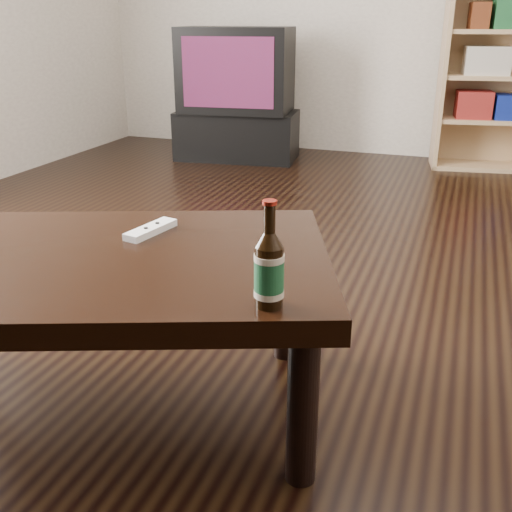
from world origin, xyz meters
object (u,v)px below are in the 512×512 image
(bookshelf, at_px, (490,73))
(beer_bottle, at_px, (269,270))
(tv_stand, at_px, (237,135))
(tv, at_px, (236,70))
(remote, at_px, (151,230))
(coffee_table, at_px, (84,277))

(bookshelf, xyz_separation_m, beer_bottle, (-0.47, -3.77, -0.12))
(tv_stand, bearing_deg, tv, -90.00)
(tv, relative_size, remote, 4.68)
(coffee_table, bearing_deg, bookshelf, 74.12)
(remote, bearing_deg, bookshelf, 85.80)
(tv_stand, relative_size, coffee_table, 0.63)
(tv, distance_m, remote, 3.23)
(tv_stand, height_order, remote, remote)
(tv, bearing_deg, beer_bottle, -74.69)
(tv_stand, xyz_separation_m, beer_bottle, (1.40, -3.43, 0.39))
(bookshelf, height_order, remote, bookshelf)
(tv, bearing_deg, bookshelf, 3.48)
(bookshelf, bearing_deg, remote, -114.26)
(coffee_table, bearing_deg, tv_stand, 104.12)
(tv, height_order, beer_bottle, tv)
(beer_bottle, xyz_separation_m, remote, (-0.48, 0.34, -0.07))
(bookshelf, xyz_separation_m, coffee_table, (-1.04, -3.65, -0.27))
(tv_stand, xyz_separation_m, coffee_table, (0.83, -3.31, 0.24))
(bookshelf, bearing_deg, tv_stand, -178.47)
(tv_stand, distance_m, bookshelf, 1.97)
(bookshelf, height_order, coffee_table, bookshelf)
(coffee_table, height_order, beer_bottle, beer_bottle)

